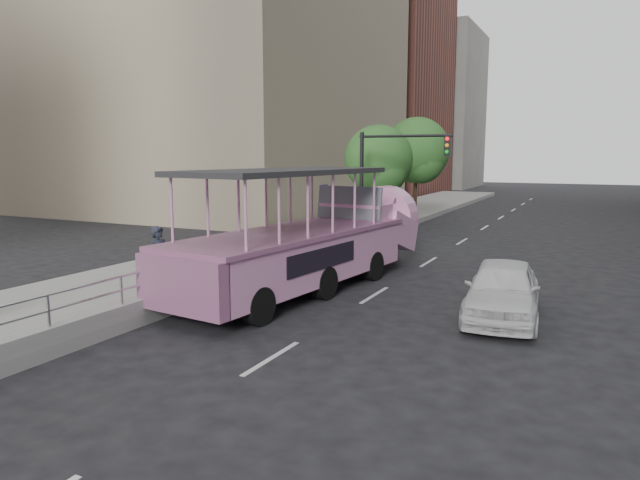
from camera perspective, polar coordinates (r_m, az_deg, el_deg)
ground at (r=14.24m, az=-4.16°, el=-8.59°), size 160.00×160.00×0.00m
sidewalk at (r=25.46m, az=-3.98°, el=-0.63°), size 5.50×80.00×0.30m
kerb_wall at (r=17.40m, az=-9.75°, el=-3.90°), size 0.24×30.00×0.36m
guardrail at (r=17.27m, az=-9.80°, el=-1.75°), size 0.07×22.00×0.71m
duck_boat at (r=18.18m, az=-0.62°, el=-0.30°), size 3.99×11.59×3.77m
car at (r=15.40m, az=17.77°, el=-4.75°), size 2.21×4.59×1.52m
pedestrian_near at (r=16.69m, az=-15.74°, el=-1.91°), size 0.56×0.76×1.91m
parking_sign at (r=21.85m, az=0.38°, el=2.49°), size 0.09×0.69×3.06m
traffic_signal at (r=25.72m, az=6.67°, el=6.92°), size 4.20×0.32×5.20m
street_tree_near at (r=29.48m, az=5.98°, el=7.75°), size 3.52×3.52×5.72m
street_tree_far at (r=35.11m, az=9.74°, el=8.58°), size 3.97×3.97×6.45m
midrise_brick at (r=65.31m, az=3.67°, el=16.24°), size 18.00×16.00×26.00m
midrise_stone_b at (r=79.33m, az=9.57°, el=12.59°), size 16.00×14.00×20.00m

